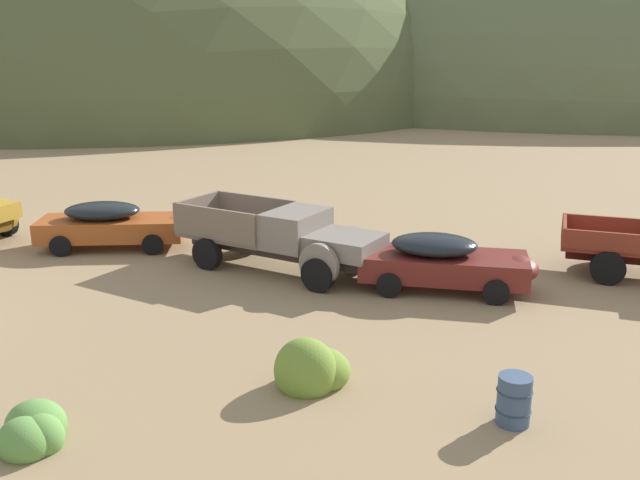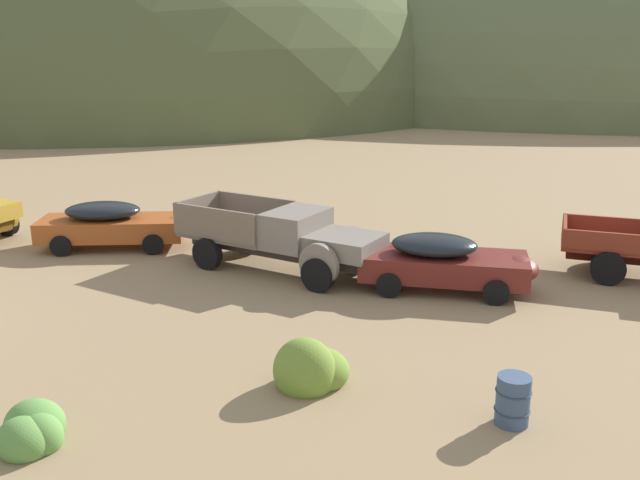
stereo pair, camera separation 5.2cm
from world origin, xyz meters
name	(u,v)px [view 2 (the right image)]	position (x,y,z in m)	size (l,w,h in m)	color
hill_far_left	(116,105)	(-26.86, 63.72, 0.00)	(82.64, 73.60, 46.47)	#4C5633
hill_far_right	(546,101)	(23.52, 80.31, 0.00)	(84.03, 71.50, 37.64)	#56603D
car_oxide_orange	(117,224)	(2.73, 8.67, 0.82)	(5.26, 2.99, 1.57)	#A34C1E
truck_primer_gray	(292,239)	(9.08, 7.41, 1.02)	(6.70, 4.04, 1.91)	#3D322D
car_oxblood	(449,262)	(13.69, 6.74, 0.82)	(4.80, 2.07, 1.57)	maroon
oil_drum_spare	(513,400)	(15.05, -0.14, 0.46)	(0.64, 0.64, 0.92)	#384C6B
bush_near_barrel	(309,371)	(11.20, 0.50, 0.30)	(1.47, 1.46, 1.34)	olive
bush_lone_scrub	(32,432)	(7.11, -2.53, 0.23)	(1.19, 1.34, 0.88)	#5B8E42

